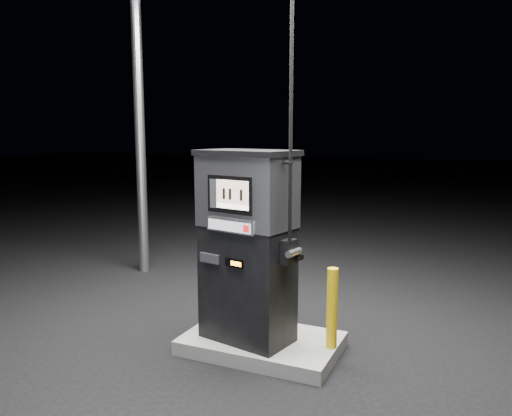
% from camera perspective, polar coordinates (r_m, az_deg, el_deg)
% --- Properties ---
extents(ground, '(80.00, 80.00, 0.00)m').
position_cam_1_polar(ground, '(5.50, 0.67, -15.91)').
color(ground, black).
rests_on(ground, ground).
extents(pump_island, '(1.60, 1.00, 0.15)m').
position_cam_1_polar(pump_island, '(5.47, 0.67, -15.20)').
color(pump_island, slate).
rests_on(pump_island, ground).
extents(fuel_dispenser, '(1.13, 0.77, 4.07)m').
position_cam_1_polar(fuel_dispenser, '(5.08, -0.98, -4.18)').
color(fuel_dispenser, black).
rests_on(fuel_dispenser, pump_island).
extents(bollard_left, '(0.18, 0.18, 1.00)m').
position_cam_1_polar(bollard_left, '(5.35, -5.55, -9.19)').
color(bollard_left, gold).
rests_on(bollard_left, pump_island).
extents(bollard_right, '(0.14, 0.14, 0.82)m').
position_cam_1_polar(bollard_right, '(5.10, 8.68, -11.25)').
color(bollard_right, gold).
rests_on(bollard_right, pump_island).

